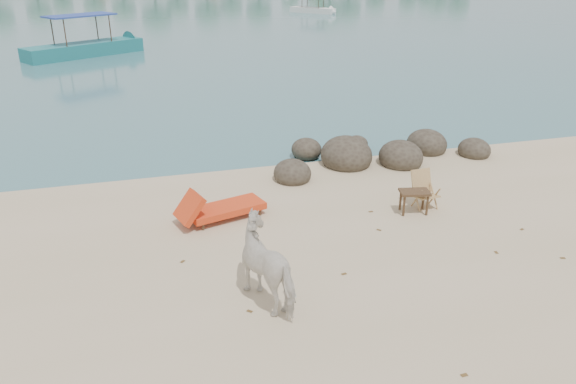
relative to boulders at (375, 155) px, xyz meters
name	(u,v)px	position (x,y,z in m)	size (l,w,h in m)	color
boulders	(375,155)	(0.00, 0.00, 0.00)	(6.30, 2.76, 1.02)	#322A21
cow	(272,265)	(-4.31, -5.66, 0.47)	(0.72, 1.58, 1.34)	white
side_table	(414,203)	(-0.54, -3.28, 0.06)	(0.63, 0.40, 0.51)	#382616
lounge_chair	(226,206)	(-4.50, -2.42, 0.11)	(2.04, 0.72, 0.61)	#DE491A
deck_chair	(426,192)	(-0.18, -3.11, 0.21)	(0.52, 0.57, 0.81)	tan
boat_near	(80,22)	(-8.48, 20.22, 1.59)	(7.36, 1.65, 3.57)	#1C6F74
dead_leaves	(384,271)	(-2.16, -5.32, -0.19)	(8.01, 6.79, 0.00)	brown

